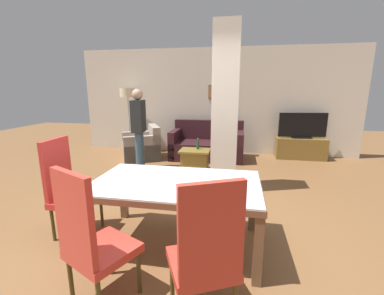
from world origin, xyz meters
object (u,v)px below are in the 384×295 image
dining_chair_near_right (206,252)px  tv_screen (303,126)px  coffee_table (195,160)px  bottle (198,145)px  tv_stand (300,148)px  dining_chair_near_left (91,238)px  standing_person (139,124)px  dining_table (176,193)px  sofa (207,146)px  armchair (143,147)px  floor_lamp (128,98)px  dining_chair_head_left (68,186)px

dining_chair_near_right → tv_screen: bearing=45.7°
coffee_table → bottle: 0.32m
coffee_table → tv_stand: bearing=30.7°
dining_chair_near_left → standing_person: 3.56m
dining_table → sofa: sofa is taller
tv_stand → standing_person: bearing=-156.7°
dining_chair_near_left → standing_person: bearing=131.3°
tv_stand → tv_screen: bearing=0.0°
dining_chair_near_right → tv_stand: bearing=45.7°
standing_person → armchair: bearing=-167.6°
armchair → tv_stand: armchair is taller
sofa → coffee_table: bearing=83.2°
dining_chair_near_right → tv_screen: 5.24m
armchair → standing_person: (0.28, -0.87, 0.69)m
dining_table → coffee_table: size_ratio=2.86×
dining_chair_near_right → standing_person: 3.90m
coffee_table → bottle: bottle is taller
armchair → floor_lamp: size_ratio=0.67×
coffee_table → bottle: size_ratio=2.68×
dining_chair_near_right → coffee_table: bearing=75.6°
sofa → bottle: sofa is taller
floor_lamp → dining_chair_head_left: bearing=-76.3°
tv_stand → floor_lamp: size_ratio=0.69×
coffee_table → tv_screen: bearing=30.7°
dining_chair_near_left → coffee_table: dining_chair_near_left is taller
dining_chair_near_right → tv_stand: (1.71, 4.94, -0.33)m
dining_chair_near_left → armchair: 4.46m
armchair → tv_screen: size_ratio=1.01×
dining_chair_head_left → dining_chair_near_right: (1.73, -0.93, 0.00)m
sofa → tv_stand: 2.29m
armchair → bottle: (1.48, -0.68, 0.26)m
dining_chair_near_left → sofa: bearing=111.5°
sofa → armchair: 1.59m
sofa → standing_person: 1.87m
dining_chair_head_left → sofa: size_ratio=0.66×
dining_table → coffee_table: bearing=95.2°
dining_chair_head_left → dining_chair_near_left: same height
dining_chair_near_left → tv_stand: bearing=87.9°
dining_table → bottle: bearing=94.0°
dining_chair_near_right → bottle: 3.66m
tv_screen → standing_person: bearing=15.7°
tv_stand → dining_chair_head_left: bearing=-130.6°
dining_chair_head_left → dining_chair_near_left: size_ratio=1.00×
dining_chair_head_left → tv_screen: dining_chair_head_left is taller
dining_table → coffee_table: dining_table is taller
dining_chair_head_left → dining_chair_near_left: bearing=42.9°
coffee_table → tv_stand: size_ratio=0.53×
dining_chair_head_left → coffee_table: dining_chair_head_left is taller
dining_chair_near_left → floor_lamp: floor_lamp is taller
dining_chair_near_right → floor_lamp: floor_lamp is taller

